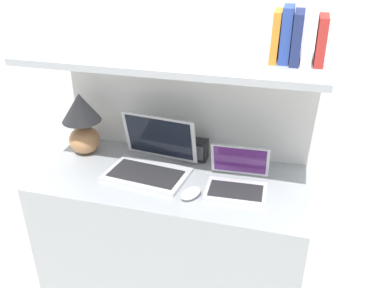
{
  "coord_description": "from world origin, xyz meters",
  "views": [
    {
      "loc": [
        0.51,
        -1.26,
        1.76
      ],
      "look_at": [
        0.1,
        0.28,
        0.94
      ],
      "focal_mm": 38.0,
      "sensor_mm": 36.0,
      "label": 1
    }
  ],
  "objects_px": {
    "router_box": "(195,149)",
    "book_orange": "(276,36)",
    "book_blue": "(287,34)",
    "computer_mouse": "(191,193)",
    "laptop_small": "(237,181)",
    "table_lamp": "(82,120)",
    "book_navy": "(297,37)",
    "book_white": "(310,30)",
    "laptop_large": "(151,162)",
    "book_red": "(321,40)"
  },
  "relations": [
    {
      "from": "book_red",
      "to": "computer_mouse",
      "type": "bearing_deg",
      "value": -156.04
    },
    {
      "from": "router_box",
      "to": "laptop_small",
      "type": "bearing_deg",
      "value": -40.76
    },
    {
      "from": "laptop_large",
      "to": "laptop_small",
      "type": "distance_m",
      "value": 0.42
    },
    {
      "from": "laptop_small",
      "to": "laptop_large",
      "type": "bearing_deg",
      "value": 174.03
    },
    {
      "from": "laptop_small",
      "to": "router_box",
      "type": "distance_m",
      "value": 0.33
    },
    {
      "from": "laptop_large",
      "to": "book_blue",
      "type": "bearing_deg",
      "value": 4.11
    },
    {
      "from": "book_blue",
      "to": "router_box",
      "type": "bearing_deg",
      "value": 161.4
    },
    {
      "from": "table_lamp",
      "to": "laptop_large",
      "type": "distance_m",
      "value": 0.43
    },
    {
      "from": "laptop_small",
      "to": "book_blue",
      "type": "relative_size",
      "value": 1.32
    },
    {
      "from": "laptop_large",
      "to": "computer_mouse",
      "type": "relative_size",
      "value": 3.17
    },
    {
      "from": "router_box",
      "to": "book_white",
      "type": "height_order",
      "value": "book_white"
    },
    {
      "from": "table_lamp",
      "to": "book_red",
      "type": "relative_size",
      "value": 1.79
    },
    {
      "from": "router_box",
      "to": "book_blue",
      "type": "bearing_deg",
      "value": -18.6
    },
    {
      "from": "laptop_large",
      "to": "router_box",
      "type": "distance_m",
      "value": 0.24
    },
    {
      "from": "laptop_large",
      "to": "book_orange",
      "type": "bearing_deg",
      "value": 4.41
    },
    {
      "from": "laptop_small",
      "to": "computer_mouse",
      "type": "xyz_separation_m",
      "value": [
        -0.18,
        -0.12,
        -0.02
      ]
    },
    {
      "from": "laptop_large",
      "to": "router_box",
      "type": "relative_size",
      "value": 3.11
    },
    {
      "from": "book_blue",
      "to": "table_lamp",
      "type": "bearing_deg",
      "value": 176.8
    },
    {
      "from": "computer_mouse",
      "to": "router_box",
      "type": "relative_size",
      "value": 0.98
    },
    {
      "from": "computer_mouse",
      "to": "book_white",
      "type": "height_order",
      "value": "book_white"
    },
    {
      "from": "book_orange",
      "to": "book_navy",
      "type": "bearing_deg",
      "value": 0.0
    },
    {
      "from": "table_lamp",
      "to": "book_navy",
      "type": "relative_size",
      "value": 1.68
    },
    {
      "from": "router_box",
      "to": "book_navy",
      "type": "height_order",
      "value": "book_navy"
    },
    {
      "from": "table_lamp",
      "to": "router_box",
      "type": "bearing_deg",
      "value": 8.02
    },
    {
      "from": "router_box",
      "to": "table_lamp",
      "type": "bearing_deg",
      "value": -171.98
    },
    {
      "from": "laptop_large",
      "to": "book_white",
      "type": "xyz_separation_m",
      "value": [
        0.65,
        0.04,
        0.64
      ]
    },
    {
      "from": "laptop_large",
      "to": "book_red",
      "type": "bearing_deg",
      "value": 3.35
    },
    {
      "from": "book_white",
      "to": "book_blue",
      "type": "xyz_separation_m",
      "value": [
        -0.08,
        -0.0,
        -0.02
      ]
    },
    {
      "from": "book_red",
      "to": "laptop_small",
      "type": "bearing_deg",
      "value": -162.82
    },
    {
      "from": "laptop_large",
      "to": "book_navy",
      "type": "bearing_deg",
      "value": 3.84
    },
    {
      "from": "book_red",
      "to": "book_orange",
      "type": "height_order",
      "value": "book_orange"
    },
    {
      "from": "laptop_small",
      "to": "book_navy",
      "type": "relative_size",
      "value": 1.43
    },
    {
      "from": "laptop_small",
      "to": "computer_mouse",
      "type": "relative_size",
      "value": 2.15
    },
    {
      "from": "book_red",
      "to": "router_box",
      "type": "bearing_deg",
      "value": 165.76
    },
    {
      "from": "laptop_large",
      "to": "book_orange",
      "type": "xyz_separation_m",
      "value": [
        0.53,
        0.04,
        0.61
      ]
    },
    {
      "from": "router_box",
      "to": "book_orange",
      "type": "bearing_deg",
      "value": -20.42
    },
    {
      "from": "router_box",
      "to": "book_blue",
      "type": "height_order",
      "value": "book_blue"
    },
    {
      "from": "table_lamp",
      "to": "book_orange",
      "type": "bearing_deg",
      "value": -3.34
    },
    {
      "from": "table_lamp",
      "to": "laptop_small",
      "type": "height_order",
      "value": "table_lamp"
    },
    {
      "from": "computer_mouse",
      "to": "book_blue",
      "type": "relative_size",
      "value": 0.61
    },
    {
      "from": "computer_mouse",
      "to": "book_white",
      "type": "bearing_deg",
      "value": 26.39
    },
    {
      "from": "computer_mouse",
      "to": "book_navy",
      "type": "relative_size",
      "value": 0.67
    },
    {
      "from": "laptop_small",
      "to": "book_red",
      "type": "distance_m",
      "value": 0.68
    },
    {
      "from": "book_navy",
      "to": "book_orange",
      "type": "height_order",
      "value": "same"
    },
    {
      "from": "router_box",
      "to": "computer_mouse",
      "type": "bearing_deg",
      "value": -77.76
    },
    {
      "from": "laptop_small",
      "to": "book_orange",
      "type": "xyz_separation_m",
      "value": [
        0.11,
        0.08,
        0.62
      ]
    },
    {
      "from": "book_blue",
      "to": "book_navy",
      "type": "bearing_deg",
      "value": 0.0
    },
    {
      "from": "table_lamp",
      "to": "laptop_small",
      "type": "xyz_separation_m",
      "value": [
        0.82,
        -0.14,
        -0.14
      ]
    },
    {
      "from": "table_lamp",
      "to": "router_box",
      "type": "xyz_separation_m",
      "value": [
        0.57,
        0.08,
        -0.13
      ]
    },
    {
      "from": "table_lamp",
      "to": "book_white",
      "type": "bearing_deg",
      "value": -2.95
    }
  ]
}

